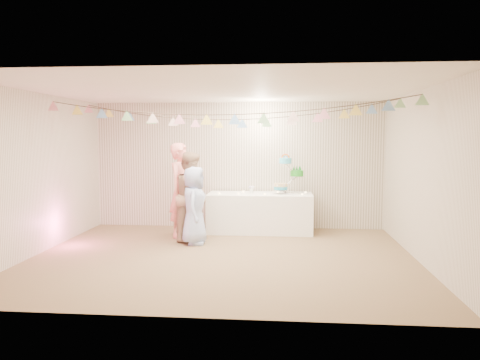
# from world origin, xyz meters

# --- Properties ---
(floor) EXTENTS (6.00, 6.00, 0.00)m
(floor) POSITION_xyz_m (0.00, 0.00, 0.00)
(floor) COLOR brown
(floor) RESTS_ON ground
(ceiling) EXTENTS (6.00, 6.00, 0.00)m
(ceiling) POSITION_xyz_m (0.00, 0.00, 2.60)
(ceiling) COLOR silver
(ceiling) RESTS_ON ground
(back_wall) EXTENTS (6.00, 6.00, 0.00)m
(back_wall) POSITION_xyz_m (0.00, 2.50, 1.30)
(back_wall) COLOR silver
(back_wall) RESTS_ON ground
(front_wall) EXTENTS (6.00, 6.00, 0.00)m
(front_wall) POSITION_xyz_m (0.00, -2.50, 1.30)
(front_wall) COLOR silver
(front_wall) RESTS_ON ground
(left_wall) EXTENTS (5.00, 5.00, 0.00)m
(left_wall) POSITION_xyz_m (-3.00, 0.00, 1.30)
(left_wall) COLOR silver
(left_wall) RESTS_ON ground
(right_wall) EXTENTS (5.00, 5.00, 0.00)m
(right_wall) POSITION_xyz_m (3.00, 0.00, 1.30)
(right_wall) COLOR silver
(right_wall) RESTS_ON ground
(table) EXTENTS (2.06, 0.82, 0.77)m
(table) POSITION_xyz_m (0.49, 2.03, 0.39)
(table) COLOR white
(table) RESTS_ON floor
(cake_stand) EXTENTS (0.65, 0.38, 0.73)m
(cake_stand) POSITION_xyz_m (1.04, 2.08, 1.11)
(cake_stand) COLOR silver
(cake_stand) RESTS_ON table
(cake_bottom) EXTENTS (0.31, 0.31, 0.15)m
(cake_bottom) POSITION_xyz_m (0.89, 2.02, 0.84)
(cake_bottom) COLOR teal
(cake_bottom) RESTS_ON cake_stand
(cake_middle) EXTENTS (0.27, 0.27, 0.22)m
(cake_middle) POSITION_xyz_m (1.22, 2.17, 1.11)
(cake_middle) COLOR #1F8D1E
(cake_middle) RESTS_ON cake_stand
(cake_top_tier) EXTENTS (0.25, 0.25, 0.19)m
(cake_top_tier) POSITION_xyz_m (0.98, 2.05, 1.38)
(cake_top_tier) COLOR #4BC9EC
(cake_top_tier) RESTS_ON cake_stand
(platter) EXTENTS (0.33, 0.33, 0.02)m
(platter) POSITION_xyz_m (-0.16, 1.98, 0.76)
(platter) COLOR white
(platter) RESTS_ON table
(posy) EXTENTS (0.13, 0.13, 0.15)m
(posy) POSITION_xyz_m (0.31, 2.08, 0.83)
(posy) COLOR white
(posy) RESTS_ON table
(person_adult_a) EXTENTS (0.61, 0.75, 1.78)m
(person_adult_a) POSITION_xyz_m (-0.96, 1.45, 0.89)
(person_adult_a) COLOR #FF8C85
(person_adult_a) RESTS_ON floor
(person_adult_b) EXTENTS (0.75, 0.89, 1.62)m
(person_adult_b) POSITION_xyz_m (-0.71, 1.18, 0.81)
(person_adult_b) COLOR tan
(person_adult_b) RESTS_ON floor
(person_child) EXTENTS (0.47, 0.69, 1.37)m
(person_child) POSITION_xyz_m (-0.62, 0.87, 0.69)
(person_child) COLOR #A7B9ED
(person_child) RESTS_ON floor
(bunting_back) EXTENTS (5.60, 1.10, 0.40)m
(bunting_back) POSITION_xyz_m (0.00, 1.10, 2.35)
(bunting_back) COLOR pink
(bunting_back) RESTS_ON ceiling
(bunting_front) EXTENTS (5.60, 0.90, 0.36)m
(bunting_front) POSITION_xyz_m (0.00, -0.20, 2.32)
(bunting_front) COLOR #72A5E5
(bunting_front) RESTS_ON ceiling
(tealight_0) EXTENTS (0.04, 0.04, 0.03)m
(tealight_0) POSITION_xyz_m (-0.31, 1.88, 0.79)
(tealight_0) COLOR #FFD88C
(tealight_0) RESTS_ON table
(tealight_1) EXTENTS (0.04, 0.04, 0.03)m
(tealight_1) POSITION_xyz_m (0.14, 2.21, 0.79)
(tealight_1) COLOR #FFD88C
(tealight_1) RESTS_ON table
(tealight_2) EXTENTS (0.04, 0.04, 0.03)m
(tealight_2) POSITION_xyz_m (0.59, 1.81, 0.79)
(tealight_2) COLOR #FFD88C
(tealight_2) RESTS_ON table
(tealight_3) EXTENTS (0.04, 0.04, 0.03)m
(tealight_3) POSITION_xyz_m (0.84, 2.25, 0.79)
(tealight_3) COLOR #FFD88C
(tealight_3) RESTS_ON table
(tealight_4) EXTENTS (0.04, 0.04, 0.03)m
(tealight_4) POSITION_xyz_m (1.31, 1.85, 0.79)
(tealight_4) COLOR #FFD88C
(tealight_4) RESTS_ON table
(tealight_5) EXTENTS (0.04, 0.04, 0.03)m
(tealight_5) POSITION_xyz_m (1.39, 2.18, 0.79)
(tealight_5) COLOR #FFD88C
(tealight_5) RESTS_ON table
(tealight_6) EXTENTS (0.04, 0.04, 0.03)m
(tealight_6) POSITION_xyz_m (0.07, 1.88, 0.79)
(tealight_6) COLOR #FFD88C
(tealight_6) RESTS_ON table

